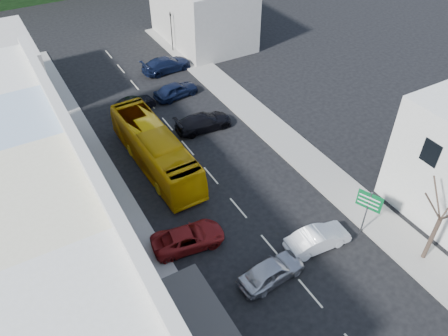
% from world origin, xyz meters
% --- Properties ---
extents(ground, '(120.00, 120.00, 0.00)m').
position_xyz_m(ground, '(0.00, 0.00, 0.00)').
color(ground, black).
rests_on(ground, ground).
extents(sidewalk_left, '(3.00, 52.00, 0.15)m').
position_xyz_m(sidewalk_left, '(-7.50, 10.00, 0.07)').
color(sidewalk_left, gray).
rests_on(sidewalk_left, ground).
extents(sidewalk_right, '(3.00, 52.00, 0.15)m').
position_xyz_m(sidewalk_right, '(7.50, 10.00, 0.07)').
color(sidewalk_right, gray).
rests_on(sidewalk_right, ground).
extents(shopfront_row, '(8.25, 30.00, 8.00)m').
position_xyz_m(shopfront_row, '(-12.49, 5.00, 4.00)').
color(shopfront_row, silver).
rests_on(shopfront_row, ground).
extents(distant_block_right, '(8.00, 12.00, 7.00)m').
position_xyz_m(distant_block_right, '(11.00, 30.00, 3.50)').
color(distant_block_right, '#B7B2A8').
rests_on(distant_block_right, ground).
extents(bus, '(2.79, 11.66, 3.10)m').
position_xyz_m(bus, '(-3.06, 11.19, 1.55)').
color(bus, '#DBA208').
rests_on(bus, ground).
extents(car_silver, '(4.53, 2.14, 1.40)m').
position_xyz_m(car_silver, '(-1.41, -2.01, 0.70)').
color(car_silver, '#BBBBC0').
rests_on(car_silver, ground).
extents(car_white, '(4.53, 2.15, 1.40)m').
position_xyz_m(car_white, '(2.55, -1.43, 0.70)').
color(car_white, white).
rests_on(car_white, ground).
extents(car_red, '(4.82, 2.51, 1.40)m').
position_xyz_m(car_red, '(-4.48, 2.79, 0.70)').
color(car_red, maroon).
rests_on(car_red, ground).
extents(car_black_near, '(4.59, 2.08, 1.40)m').
position_xyz_m(car_black_near, '(2.44, 13.76, 0.70)').
color(car_black_near, black).
rests_on(car_black_near, ground).
extents(car_navy_mid, '(4.59, 2.35, 1.40)m').
position_xyz_m(car_navy_mid, '(2.66, 19.80, 0.70)').
color(car_navy_mid, black).
rests_on(car_navy_mid, ground).
extents(car_black_far, '(4.60, 2.38, 1.40)m').
position_xyz_m(car_black_far, '(-1.71, 19.49, 0.70)').
color(car_black_far, black).
rests_on(car_black_far, ground).
extents(car_navy_far, '(4.60, 2.10, 1.40)m').
position_xyz_m(car_navy_far, '(4.07, 25.09, 0.70)').
color(car_navy_far, black).
rests_on(car_navy_far, ground).
extents(pedestrian_left, '(0.61, 0.71, 1.70)m').
position_xyz_m(pedestrian_left, '(-7.90, 0.66, 1.00)').
color(pedestrian_left, black).
rests_on(pedestrian_left, sidewalk_left).
extents(direction_sign, '(1.35, 1.75, 3.59)m').
position_xyz_m(direction_sign, '(5.80, -1.96, 1.80)').
color(direction_sign, '#065A27').
rests_on(direction_sign, ground).
extents(street_tree, '(2.76, 2.76, 6.97)m').
position_xyz_m(street_tree, '(7.65, -5.49, 3.49)').
color(street_tree, '#382920').
rests_on(street_tree, ground).
extents(traffic_signal, '(0.83, 1.09, 4.53)m').
position_xyz_m(traffic_signal, '(6.60, 29.05, 2.26)').
color(traffic_signal, black).
rests_on(traffic_signal, ground).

